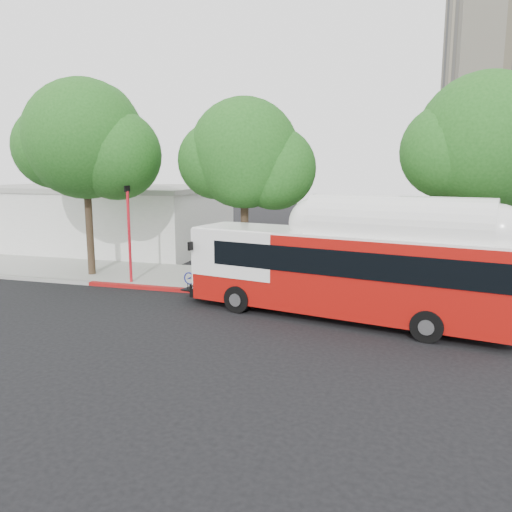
# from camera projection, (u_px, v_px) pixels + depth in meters

# --- Properties ---
(ground) EXTENTS (120.00, 120.00, 0.00)m
(ground) POSITION_uv_depth(u_px,v_px,m) (221.00, 324.00, 17.71)
(ground) COLOR black
(ground) RESTS_ON ground
(sidewalk) EXTENTS (60.00, 5.00, 0.15)m
(sidewalk) POSITION_uv_depth(u_px,v_px,m) (268.00, 282.00, 23.84)
(sidewalk) COLOR gray
(sidewalk) RESTS_ON ground
(curb_strip) EXTENTS (60.00, 0.30, 0.15)m
(curb_strip) POSITION_uv_depth(u_px,v_px,m) (252.00, 295.00, 21.38)
(curb_strip) COLOR gray
(curb_strip) RESTS_ON ground
(red_curb_segment) EXTENTS (10.00, 0.32, 0.16)m
(red_curb_segment) POSITION_uv_depth(u_px,v_px,m) (188.00, 290.00, 22.21)
(red_curb_segment) COLOR maroon
(red_curb_segment) RESTS_ON ground
(street_tree_left) EXTENTS (6.67, 5.80, 9.74)m
(street_tree_left) POSITION_uv_depth(u_px,v_px,m) (94.00, 144.00, 24.17)
(street_tree_left) COLOR #2D2116
(street_tree_left) RESTS_ON ground
(street_tree_mid) EXTENTS (5.75, 5.00, 8.62)m
(street_tree_mid) POSITION_uv_depth(u_px,v_px,m) (253.00, 158.00, 22.57)
(street_tree_mid) COLOR #2D2116
(street_tree_mid) RESTS_ON ground
(street_tree_right) EXTENTS (6.21, 5.40, 9.18)m
(street_tree_right) POSITION_uv_depth(u_px,v_px,m) (497.00, 147.00, 19.55)
(street_tree_right) COLOR #2D2116
(street_tree_right) RESTS_ON ground
(low_commercial_bldg) EXTENTS (16.20, 10.20, 4.25)m
(low_commercial_bldg) POSITION_uv_depth(u_px,v_px,m) (100.00, 217.00, 34.43)
(low_commercial_bldg) COLOR silver
(low_commercial_bldg) RESTS_ON ground
(transit_bus) EXTENTS (12.52, 4.82, 3.65)m
(transit_bus) POSITION_uv_depth(u_px,v_px,m) (344.00, 273.00, 18.05)
(transit_bus) COLOR #A00F0B
(transit_bus) RESTS_ON ground
(signal_pole) EXTENTS (0.13, 0.44, 4.66)m
(signal_pole) POSITION_uv_depth(u_px,v_px,m) (129.00, 235.00, 23.19)
(signal_pole) COLOR red
(signal_pole) RESTS_ON ground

